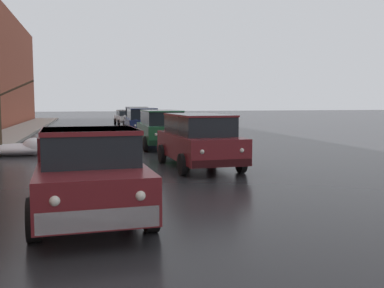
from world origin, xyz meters
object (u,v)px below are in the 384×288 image
Objects in this scene: suv_maroon_parked_kerbside_close at (198,139)px; suv_green_parked_kerbside_mid at (161,127)px; pickup_truck_maroon_approaching_near_lane at (89,172)px; suv_grey_queued_behind_truck at (136,118)px; sedan_white_at_far_intersection at (126,117)px; suv_darkblue_parked_far_down_block at (142,121)px.

suv_maroon_parked_kerbside_close is 6.79m from suv_green_parked_kerbside_mid.
suv_grey_queued_behind_truck reaches higher than pickup_truck_maroon_approaching_near_lane.
sedan_white_at_far_intersection is at bearing 91.37° from suv_grey_queued_behind_truck.
suv_green_parked_kerbside_mid is 1.04× the size of suv_grey_queued_behind_truck.
suv_green_parked_kerbside_mid is at bearing 74.42° from pickup_truck_maroon_approaching_near_lane.
suv_green_parked_kerbside_mid reaches higher than pickup_truck_maroon_approaching_near_lane.
suv_maroon_parked_kerbside_close is 27.45m from sedan_white_at_far_intersection.
suv_darkblue_parked_far_down_block is at bearing 91.02° from suv_maroon_parked_kerbside_close.
sedan_white_at_far_intersection is at bearing 90.32° from suv_maroon_parked_kerbside_close.
suv_maroon_parked_kerbside_close is at bearing 57.44° from pickup_truck_maroon_approaching_near_lane.
suv_darkblue_parked_far_down_block is at bearing -92.79° from suv_grey_queued_behind_truck.
sedan_white_at_far_intersection is (3.51, 33.18, -0.13)m from pickup_truck_maroon_approaching_near_lane.
suv_green_parked_kerbside_mid is 0.99× the size of suv_darkblue_parked_far_down_block.
sedan_white_at_far_intersection is at bearing 83.97° from pickup_truck_maroon_approaching_near_lane.
suv_grey_queued_behind_truck is 7.69m from sedan_white_at_far_intersection.
suv_maroon_parked_kerbside_close and suv_darkblue_parked_far_down_block have the same top height.
suv_grey_queued_behind_truck reaches higher than sedan_white_at_far_intersection.
pickup_truck_maroon_approaching_near_lane is 13.00m from suv_green_parked_kerbside_mid.
suv_maroon_parked_kerbside_close is at bearing -89.68° from sedan_white_at_far_intersection.
suv_green_parked_kerbside_mid is 12.97m from suv_grey_queued_behind_truck.
pickup_truck_maroon_approaching_near_lane is 20.03m from suv_darkblue_parked_far_down_block.
sedan_white_at_far_intersection is (0.02, 20.66, -0.24)m from suv_green_parked_kerbside_mid.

